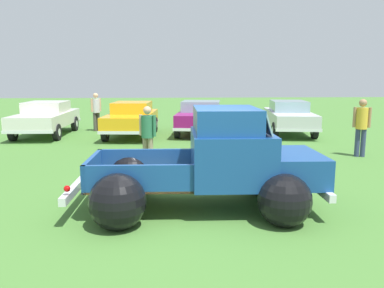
{
  "coord_description": "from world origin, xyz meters",
  "views": [
    {
      "loc": [
        -0.48,
        -7.15,
        2.48
      ],
      "look_at": [
        0.0,
        1.42,
        1.0
      ],
      "focal_mm": 36.58,
      "sensor_mm": 36.0,
      "label": 1
    }
  ],
  "objects": [
    {
      "name": "spectator_1",
      "position": [
        -3.88,
        11.04,
        1.0
      ],
      "size": [
        0.48,
        0.48,
        1.75
      ],
      "rotation": [
        0.0,
        0.0,
        2.31
      ],
      "color": "#4C4742",
      "rests_on": "ground"
    },
    {
      "name": "lane_cone_0",
      "position": [
        1.77,
        2.97,
        0.31
      ],
      "size": [
        0.36,
        0.36,
        0.63
      ],
      "color": "black",
      "rests_on": "ground"
    },
    {
      "name": "spectator_2",
      "position": [
        -1.11,
        3.59,
        0.96
      ],
      "size": [
        0.51,
        0.46,
        1.69
      ],
      "rotation": [
        0.0,
        0.0,
        4.2
      ],
      "color": "gray",
      "rests_on": "ground"
    },
    {
      "name": "spectator_0",
      "position": [
        5.46,
        4.6,
        1.04
      ],
      "size": [
        0.53,
        0.43,
        1.8
      ],
      "rotation": [
        0.0,
        0.0,
        1.25
      ],
      "color": "navy",
      "rests_on": "ground"
    },
    {
      "name": "show_car_0",
      "position": [
        -5.78,
        9.82,
        0.78
      ],
      "size": [
        1.92,
        4.53,
        1.43
      ],
      "rotation": [
        0.0,
        0.0,
        -1.58
      ],
      "color": "black",
      "rests_on": "ground"
    },
    {
      "name": "show_car_2",
      "position": [
        0.87,
        9.92,
        0.78
      ],
      "size": [
        2.52,
        4.4,
        1.43
      ],
      "rotation": [
        0.0,
        0.0,
        -1.72
      ],
      "color": "black",
      "rests_on": "ground"
    },
    {
      "name": "show_car_3",
      "position": [
        4.76,
        9.81,
        0.78
      ],
      "size": [
        2.34,
        4.82,
        1.43
      ],
      "rotation": [
        0.0,
        0.0,
        -1.7
      ],
      "color": "black",
      "rests_on": "ground"
    },
    {
      "name": "show_car_1",
      "position": [
        -2.09,
        9.38,
        0.78
      ],
      "size": [
        2.14,
        4.48,
        1.43
      ],
      "rotation": [
        0.0,
        0.0,
        -1.65
      ],
      "color": "black",
      "rests_on": "ground"
    },
    {
      "name": "ground_plane",
      "position": [
        0.0,
        0.0,
        0.0
      ],
      "size": [
        80.0,
        80.0,
        0.0
      ],
      "primitive_type": "plane",
      "color": "#477A33"
    },
    {
      "name": "vintage_pickup_truck",
      "position": [
        0.39,
        -0.01,
        0.76
      ],
      "size": [
        4.65,
        2.82,
        1.96
      ],
      "rotation": [
        0.0,
        0.0,
        -0.02
      ],
      "color": "black",
      "rests_on": "ground"
    }
  ]
}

